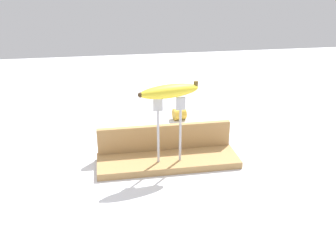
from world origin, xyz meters
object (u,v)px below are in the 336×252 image
object	(u,v)px
banana_raised_center	(169,91)
fork_fallen_near	(120,143)
fork_stand_center	(169,124)
banana_chunk_near	(180,114)

from	to	relation	value
banana_raised_center	fork_fallen_near	xyz separation A→B (m)	(-0.13, 0.18, -0.23)
fork_fallen_near	fork_stand_center	bearing A→B (deg)	-53.79
fork_stand_center	fork_fallen_near	bearing A→B (deg)	126.21
fork_fallen_near	banana_raised_center	bearing A→B (deg)	-53.81
banana_raised_center	fork_fallen_near	distance (m)	0.32
fork_stand_center	banana_raised_center	size ratio (longest dim) A/B	1.09
fork_stand_center	banana_chunk_near	size ratio (longest dim) A/B	3.68
banana_raised_center	banana_chunk_near	distance (m)	0.43
banana_chunk_near	fork_stand_center	bearing A→B (deg)	-106.03
fork_stand_center	banana_raised_center	distance (m)	0.10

